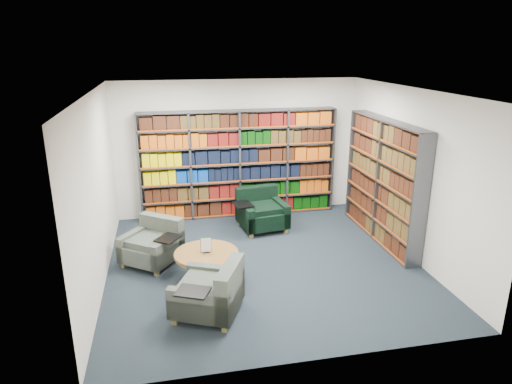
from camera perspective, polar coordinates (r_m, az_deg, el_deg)
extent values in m
cube|color=black|center=(7.65, 0.91, -8.91)|extent=(5.00, 5.00, 0.01)
cube|color=white|center=(6.85, 1.03, 12.53)|extent=(5.00, 5.00, 0.01)
cube|color=white|center=(9.51, -2.31, 5.49)|extent=(5.00, 0.01, 2.80)
cube|color=white|center=(4.87, 7.41, -7.17)|extent=(5.00, 0.01, 2.80)
cube|color=white|center=(7.04, -19.35, -0.03)|extent=(0.01, 5.00, 2.80)
cube|color=white|center=(8.03, 18.71, 2.19)|extent=(0.01, 5.00, 2.80)
cube|color=#47494F|center=(9.42, -2.13, 3.50)|extent=(4.00, 0.28, 2.20)
cube|color=silver|center=(9.55, -2.26, 3.69)|extent=(4.00, 0.02, 2.20)
cube|color=#D84C0A|center=(9.30, -1.99, 3.30)|extent=(4.00, 0.01, 2.20)
cube|color=#B84D0D|center=(9.69, -2.06, -1.79)|extent=(3.88, 0.21, 0.29)
cube|color=#38180B|center=(9.58, -2.09, 0.28)|extent=(3.88, 0.21, 0.29)
cube|color=#F8D201|center=(9.47, -2.11, 2.39)|extent=(3.88, 0.21, 0.29)
cube|color=#F8D201|center=(9.38, -2.14, 4.55)|extent=(3.88, 0.21, 0.29)
cube|color=#B84D0D|center=(9.30, -2.17, 6.75)|extent=(3.88, 0.21, 0.29)
cube|color=#38180B|center=(9.24, -2.19, 8.98)|extent=(3.88, 0.21, 0.29)
cube|color=#47494F|center=(8.54, 15.58, 1.29)|extent=(0.28, 2.50, 2.20)
cube|color=silver|center=(8.60, 16.35, 1.34)|extent=(0.02, 2.50, 2.20)
cube|color=#D84C0A|center=(8.48, 14.80, 1.25)|extent=(0.02, 2.50, 2.20)
cube|color=#38180B|center=(8.84, 15.08, -4.44)|extent=(0.21, 2.38, 0.29)
cube|color=#38180B|center=(8.71, 15.28, -2.21)|extent=(0.21, 2.38, 0.29)
cube|color=#38180B|center=(8.59, 15.48, 0.09)|extent=(0.21, 2.38, 0.29)
cube|color=#473114|center=(8.49, 15.68, 2.44)|extent=(0.21, 2.38, 0.29)
cube|color=#38180B|center=(8.40, 15.89, 4.85)|extent=(0.21, 2.38, 0.29)
cube|color=#38180B|center=(8.33, 16.10, 7.30)|extent=(0.21, 2.38, 0.29)
cube|color=#0F293F|center=(7.75, -12.92, -7.10)|extent=(1.11, 1.11, 0.28)
cube|color=#0F293F|center=(7.90, -11.65, -5.10)|extent=(0.75, 0.61, 0.64)
cube|color=#0F293F|center=(7.92, -14.90, -6.14)|extent=(0.57, 0.72, 0.43)
cube|color=#0F293F|center=(7.53, -10.90, -7.12)|extent=(0.57, 0.72, 0.43)
cube|color=black|center=(7.38, -10.92, -5.70)|extent=(0.47, 0.49, 0.02)
cube|color=olive|center=(7.80, -16.23, -8.73)|extent=(0.09, 0.09, 0.09)
cube|color=olive|center=(7.42, -12.31, -9.85)|extent=(0.09, 0.09, 0.09)
cube|color=olive|center=(8.25, -13.28, -6.96)|extent=(0.09, 0.09, 0.09)
cube|color=olive|center=(7.89, -9.46, -7.90)|extent=(0.09, 0.09, 0.09)
cube|color=black|center=(8.92, 0.78, -3.12)|extent=(0.96, 0.96, 0.30)
cube|color=black|center=(9.14, 0.07, -1.32)|extent=(0.87, 0.31, 0.68)
cube|color=black|center=(8.78, -1.41, -2.94)|extent=(0.25, 0.86, 0.45)
cube|color=black|center=(9.01, 2.92, -2.39)|extent=(0.25, 0.86, 0.45)
cube|color=black|center=(8.64, -1.62, -1.57)|extent=(0.38, 0.46, 0.02)
cube|color=olive|center=(8.58, -0.60, -5.43)|extent=(0.07, 0.07, 0.09)
cube|color=olive|center=(8.81, 3.71, -4.81)|extent=(0.07, 0.07, 0.09)
cube|color=olive|center=(9.19, -2.02, -3.80)|extent=(0.07, 0.07, 0.09)
cube|color=olive|center=(9.41, 2.03, -3.26)|extent=(0.07, 0.07, 0.09)
cube|color=#0F293F|center=(6.28, -6.09, -13.00)|extent=(1.09, 1.09, 0.29)
cube|color=#0F293F|center=(6.10, -3.26, -11.94)|extent=(0.51, 0.82, 0.65)
cube|color=#0F293F|center=(6.52, -5.10, -10.95)|extent=(0.80, 0.46, 0.44)
cube|color=#0F293F|center=(5.96, -7.23, -14.04)|extent=(0.80, 0.46, 0.44)
cube|color=black|center=(5.82, -7.91, -12.22)|extent=(0.49, 0.45, 0.02)
cube|color=olive|center=(6.75, -7.85, -12.57)|extent=(0.08, 0.08, 0.09)
cube|color=olive|center=(6.22, -10.12, -15.57)|extent=(0.08, 0.08, 0.09)
cube|color=olive|center=(6.56, -2.19, -13.36)|extent=(0.08, 0.08, 0.09)
cube|color=olive|center=(6.02, -3.96, -16.59)|extent=(0.08, 0.08, 0.09)
cylinder|color=olive|center=(7.00, -6.23, -7.72)|extent=(0.97, 0.97, 0.05)
cylinder|color=olive|center=(7.10, -6.17, -9.29)|extent=(0.13, 0.13, 0.39)
cube|color=olive|center=(7.18, -6.12, -10.52)|extent=(0.70, 0.09, 0.06)
cube|color=olive|center=(7.18, -6.12, -10.52)|extent=(0.09, 0.70, 0.06)
cube|color=black|center=(6.99, -6.23, -7.48)|extent=(0.11, 0.05, 0.01)
cube|color=white|center=(6.94, -6.27, -6.63)|extent=(0.15, 0.01, 0.22)
cube|color=#145926|center=(6.95, -6.27, -6.60)|extent=(0.17, 0.00, 0.23)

